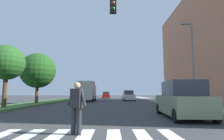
{
  "coord_description": "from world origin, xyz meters",
  "views": [
    {
      "loc": [
        0.84,
        0.44,
        1.33
      ],
      "look_at": [
        0.83,
        12.38,
        2.83
      ],
      "focal_mm": 29.25,
      "sensor_mm": 36.0,
      "label": 1
    }
  ],
  "objects_px": {
    "suv_crossing": "(182,100)",
    "sedan_midblock": "(129,96)",
    "tree_far": "(38,71)",
    "tree_mid": "(7,63)",
    "street_lamp_right": "(192,56)",
    "pedestrian_performer": "(77,105)",
    "truck_box_delivery": "(87,91)",
    "sedan_distant": "(106,95)"
  },
  "relations": [
    {
      "from": "suv_crossing",
      "to": "sedan_midblock",
      "type": "relative_size",
      "value": 1.09
    },
    {
      "from": "sedan_distant",
      "to": "street_lamp_right",
      "type": "bearing_deg",
      "value": -74.32
    },
    {
      "from": "tree_mid",
      "to": "street_lamp_right",
      "type": "height_order",
      "value": "street_lamp_right"
    },
    {
      "from": "tree_far",
      "to": "suv_crossing",
      "type": "distance_m",
      "value": 17.67
    },
    {
      "from": "street_lamp_right",
      "to": "sedan_midblock",
      "type": "xyz_separation_m",
      "value": [
        -4.22,
        15.94,
        -3.78
      ]
    },
    {
      "from": "sedan_midblock",
      "to": "sedan_distant",
      "type": "xyz_separation_m",
      "value": [
        -4.31,
        14.43,
        -0.05
      ]
    },
    {
      "from": "suv_crossing",
      "to": "sedan_midblock",
      "type": "bearing_deg",
      "value": 92.53
    },
    {
      "from": "tree_mid",
      "to": "tree_far",
      "type": "xyz_separation_m",
      "value": [
        0.08,
        6.41,
        0.1
      ]
    },
    {
      "from": "suv_crossing",
      "to": "sedan_midblock",
      "type": "xyz_separation_m",
      "value": [
        -0.96,
        21.73,
        -0.12
      ]
    },
    {
      "from": "suv_crossing",
      "to": "truck_box_delivery",
      "type": "height_order",
      "value": "truck_box_delivery"
    },
    {
      "from": "tree_far",
      "to": "truck_box_delivery",
      "type": "xyz_separation_m",
      "value": [
        4.97,
        7.79,
        -2.38
      ]
    },
    {
      "from": "street_lamp_right",
      "to": "pedestrian_performer",
      "type": "xyz_separation_m",
      "value": [
        -8.22,
        -9.78,
        -3.66
      ]
    },
    {
      "from": "pedestrian_performer",
      "to": "tree_far",
      "type": "bearing_deg",
      "value": 116.27
    },
    {
      "from": "suv_crossing",
      "to": "sedan_distant",
      "type": "bearing_deg",
      "value": 98.29
    },
    {
      "from": "suv_crossing",
      "to": "pedestrian_performer",
      "type": "bearing_deg",
      "value": -141.18
    },
    {
      "from": "suv_crossing",
      "to": "truck_box_delivery",
      "type": "relative_size",
      "value": 0.76
    },
    {
      "from": "pedestrian_performer",
      "to": "tree_mid",
      "type": "bearing_deg",
      "value": 129.99
    },
    {
      "from": "suv_crossing",
      "to": "truck_box_delivery",
      "type": "bearing_deg",
      "value": 111.68
    },
    {
      "from": "tree_mid",
      "to": "suv_crossing",
      "type": "distance_m",
      "value": 14.26
    },
    {
      "from": "pedestrian_performer",
      "to": "sedan_distant",
      "type": "relative_size",
      "value": 0.37
    },
    {
      "from": "tree_far",
      "to": "pedestrian_performer",
      "type": "bearing_deg",
      "value": -63.73
    },
    {
      "from": "sedan_distant",
      "to": "truck_box_delivery",
      "type": "distance_m",
      "value": 16.76
    },
    {
      "from": "sedan_midblock",
      "to": "pedestrian_performer",
      "type": "bearing_deg",
      "value": -98.84
    },
    {
      "from": "street_lamp_right",
      "to": "sedan_midblock",
      "type": "height_order",
      "value": "street_lamp_right"
    },
    {
      "from": "tree_mid",
      "to": "sedan_midblock",
      "type": "distance_m",
      "value": 20.43
    },
    {
      "from": "tree_far",
      "to": "pedestrian_performer",
      "type": "xyz_separation_m",
      "value": [
        7.81,
        -15.81,
        -3.08
      ]
    },
    {
      "from": "sedan_midblock",
      "to": "sedan_distant",
      "type": "height_order",
      "value": "sedan_midblock"
    },
    {
      "from": "tree_mid",
      "to": "street_lamp_right",
      "type": "xyz_separation_m",
      "value": [
        16.11,
        0.38,
        0.69
      ]
    },
    {
      "from": "street_lamp_right",
      "to": "sedan_midblock",
      "type": "distance_m",
      "value": 16.92
    },
    {
      "from": "tree_far",
      "to": "suv_crossing",
      "type": "relative_size",
      "value": 1.28
    },
    {
      "from": "street_lamp_right",
      "to": "pedestrian_performer",
      "type": "distance_m",
      "value": 13.29
    },
    {
      "from": "sedan_midblock",
      "to": "truck_box_delivery",
      "type": "distance_m",
      "value": 7.21
    },
    {
      "from": "tree_mid",
      "to": "pedestrian_performer",
      "type": "height_order",
      "value": "tree_mid"
    },
    {
      "from": "sedan_distant",
      "to": "pedestrian_performer",
      "type": "bearing_deg",
      "value": -89.57
    },
    {
      "from": "sedan_midblock",
      "to": "suv_crossing",
      "type": "bearing_deg",
      "value": -87.47
    },
    {
      "from": "truck_box_delivery",
      "to": "pedestrian_performer",
      "type": "bearing_deg",
      "value": -83.15
    },
    {
      "from": "street_lamp_right",
      "to": "suv_crossing",
      "type": "height_order",
      "value": "street_lamp_right"
    },
    {
      "from": "sedan_midblock",
      "to": "truck_box_delivery",
      "type": "height_order",
      "value": "truck_box_delivery"
    },
    {
      "from": "tree_far",
      "to": "pedestrian_performer",
      "type": "relative_size",
      "value": 3.54
    },
    {
      "from": "sedan_distant",
      "to": "tree_mid",
      "type": "bearing_deg",
      "value": -103.86
    },
    {
      "from": "sedan_midblock",
      "to": "tree_far",
      "type": "bearing_deg",
      "value": -139.99
    },
    {
      "from": "pedestrian_performer",
      "to": "suv_crossing",
      "type": "relative_size",
      "value": 0.36
    }
  ]
}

